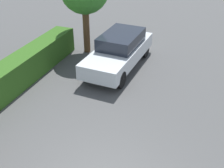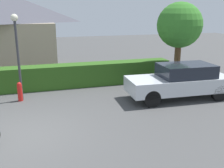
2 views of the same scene
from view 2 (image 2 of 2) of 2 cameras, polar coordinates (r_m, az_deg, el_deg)
name	(u,v)px [view 2 (image 2 of 2)]	position (r m, az deg, el deg)	size (l,w,h in m)	color
ground_plane	(22,136)	(8.46, -19.07, -10.71)	(60.00, 60.00, 0.00)	#464646
hedge_row	(24,79)	(12.88, -18.70, 1.07)	(14.67, 0.90, 1.11)	#2E591B
parked_car_near	(181,81)	(11.43, 14.78, 0.73)	(4.48, 1.85, 1.47)	silver
street_lamp	(17,45)	(11.11, -20.10, 8.08)	(0.28, 0.28, 3.52)	#38383D
tree_kerbside	(180,26)	(13.29, 14.58, 12.23)	(2.19, 2.19, 4.06)	brown
fire_hydrant	(20,91)	(11.46, -19.53, -1.53)	(0.20, 0.20, 0.81)	red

